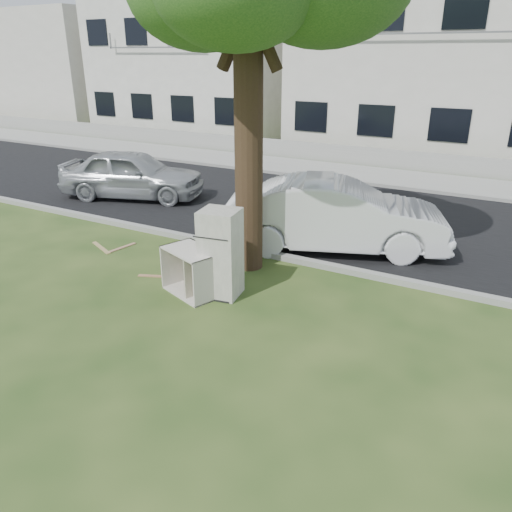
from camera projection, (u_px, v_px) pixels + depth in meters
The scene contains 16 objects.
ground at pixel (218, 307), 8.57m from camera, with size 120.00×120.00×0.00m, color #243F16.
road at pixel (339, 215), 13.43m from camera, with size 120.00×7.00×0.01m, color black.
kerb_near at pixel (281, 259), 10.56m from camera, with size 120.00×0.18×0.12m, color gray.
kerb_far at pixel (377, 187), 16.31m from camera, with size 120.00×0.18×0.12m, color gray.
sidewalk at pixel (389, 178), 17.48m from camera, with size 120.00×2.80×0.01m, color gray.
low_wall at pixel (402, 160), 18.64m from camera, with size 120.00×0.15×0.70m, color gray.
townhouse_left at pixel (207, 64), 26.81m from camera, with size 10.20×8.16×7.04m.
townhouse_center at pixel (439, 61), 21.34m from camera, with size 11.22×8.16×7.44m.
filler_left at pixel (39, 67), 33.64m from camera, with size 16.00×9.00×6.40m, color silver.
fridge at pixel (221, 254), 8.73m from camera, with size 0.65×0.61×1.58m, color #B3B1A1.
cabinet at pixel (192, 271), 8.94m from camera, with size 1.07×0.66×0.83m, color white.
plank_a at pixel (163, 276), 9.71m from camera, with size 1.00×0.08×0.02m, color #A4744F.
plank_b at pixel (101, 248), 11.15m from camera, with size 0.90×0.09×0.02m, color tan.
plank_c at pixel (121, 248), 11.13m from camera, with size 0.80×0.09×0.02m, color #A57B5B.
car_center at pixel (336, 215), 10.84m from camera, with size 1.65×4.73×1.56m, color white.
car_left at pixel (132, 174), 14.82m from camera, with size 1.69×4.21×1.44m, color #A0A4A7.
Camera 1 is at (4.28, -6.33, 4.04)m, focal length 35.00 mm.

